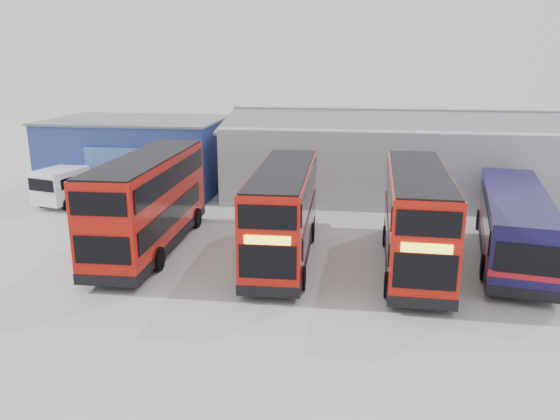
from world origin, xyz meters
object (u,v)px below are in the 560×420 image
object	(u,v)px
maintenance_shed	(447,157)
double_decker_right	(416,219)
single_decker_blue	(513,225)
panel_van	(74,182)
double_decker_left	(149,204)
double_decker_centre	(283,214)
office_block	(139,154)

from	to	relation	value
maintenance_shed	double_decker_right	world-z (taller)	maintenance_shed
maintenance_shed	single_decker_blue	size ratio (longest dim) A/B	2.51
maintenance_shed	panel_van	size ratio (longest dim) A/B	5.15
double_decker_left	double_decker_right	bearing A→B (deg)	175.99
single_decker_blue	panel_van	xyz separation A→B (m)	(-26.21, 6.66, -0.24)
maintenance_shed	double_decker_left	bearing A→B (deg)	-138.22
double_decker_left	single_decker_blue	distance (m)	17.67
double_decker_centre	maintenance_shed	bearing A→B (deg)	55.48
maintenance_shed	double_decker_centre	xyz separation A→B (m)	(-9.49, -14.83, -0.40)
single_decker_blue	double_decker_left	bearing A→B (deg)	14.08
double_decker_left	double_decker_right	distance (m)	12.86
maintenance_shed	double_decker_centre	distance (m)	17.61
double_decker_right	office_block	bearing A→B (deg)	146.45
single_decker_blue	maintenance_shed	bearing A→B (deg)	-74.89
single_decker_blue	panel_van	world-z (taller)	single_decker_blue
office_block	double_decker_centre	world-z (taller)	office_block
maintenance_shed	panel_van	bearing A→B (deg)	-165.75
double_decker_left	double_decker_right	world-z (taller)	double_decker_left
double_decker_centre	double_decker_right	world-z (taller)	double_decker_right
double_decker_right	single_decker_blue	bearing A→B (deg)	23.52
double_decker_left	double_decker_centre	bearing A→B (deg)	175.00
panel_van	double_decker_right	bearing A→B (deg)	-7.90
double_decker_centre	double_decker_right	distance (m)	6.12
office_block	double_decker_left	size ratio (longest dim) A/B	1.09
double_decker_centre	panel_van	size ratio (longest dim) A/B	1.78
maintenance_shed	double_decker_right	distance (m)	15.29
maintenance_shed	panel_van	xyz separation A→B (m)	(-24.84, -6.31, -1.24)
office_block	panel_van	size ratio (longest dim) A/B	2.08
double_decker_left	single_decker_blue	world-z (taller)	double_decker_left
office_block	double_decker_right	bearing A→B (deg)	-34.71
single_decker_blue	office_block	bearing A→B (deg)	-16.02
office_block	double_decker_right	world-z (taller)	office_block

